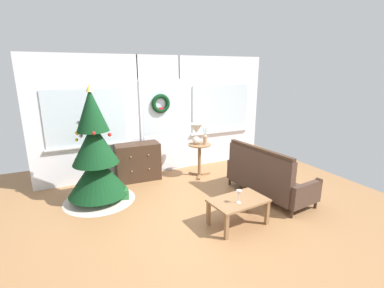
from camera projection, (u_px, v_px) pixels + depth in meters
ground_plane at (204, 210)px, 4.59m from camera, size 6.76×6.76×0.00m
back_wall_with_door at (160, 115)px, 6.07m from camera, size 5.20×0.19×2.55m
christmas_tree at (96, 160)px, 4.77m from camera, size 1.24×1.24×2.03m
dresser_cabinet at (138, 162)px, 5.79m from camera, size 0.92×0.47×0.78m
settee_sofa at (266, 178)px, 4.98m from camera, size 0.88×1.70×0.96m
side_table at (199, 154)px, 5.96m from camera, size 0.50×0.48×0.72m
table_lamp at (196, 131)px, 5.84m from camera, size 0.28×0.28×0.44m
flower_vase at (205, 139)px, 5.86m from camera, size 0.11×0.10×0.35m
coffee_table at (238, 203)px, 4.09m from camera, size 0.88×0.59×0.40m
wine_glass at (239, 194)px, 3.95m from camera, size 0.08×0.08×0.20m
gift_box at (122, 195)px, 4.94m from camera, size 0.20×0.18×0.20m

